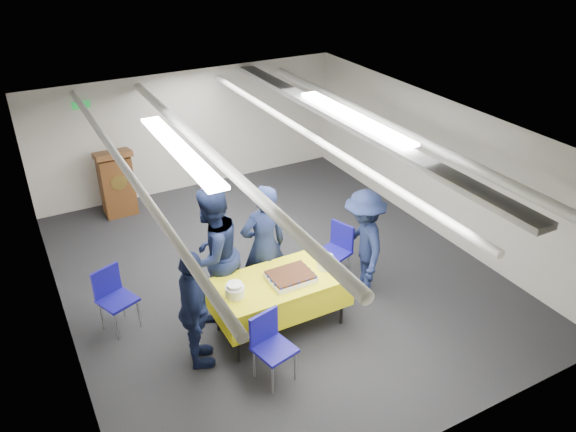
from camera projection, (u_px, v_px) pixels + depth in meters
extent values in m
plane|color=black|center=(275.00, 272.00, 8.59)|extent=(7.00, 7.00, 0.00)
cube|color=beige|center=(191.00, 131.00, 10.72)|extent=(6.00, 0.02, 2.30)
cube|color=beige|center=(54.00, 261.00, 6.79)|extent=(0.02, 7.00, 2.30)
cube|color=beige|center=(435.00, 166.00, 9.28)|extent=(0.02, 7.00, 2.30)
cube|color=white|center=(273.00, 131.00, 7.48)|extent=(6.00, 7.00, 0.02)
cylinder|color=silver|center=(124.00, 167.00, 6.70)|extent=(0.10, 6.90, 0.10)
cylinder|color=silver|center=(210.00, 153.00, 7.18)|extent=(0.14, 6.90, 0.14)
cylinder|color=silver|center=(311.00, 136.00, 7.82)|extent=(0.10, 6.90, 0.10)
cylinder|color=silver|center=(386.00, 124.00, 8.38)|extent=(0.14, 6.90, 0.14)
cube|color=gray|center=(348.00, 123.00, 8.02)|extent=(0.28, 6.90, 0.08)
cube|color=white|center=(180.00, 150.00, 6.95)|extent=(0.25, 2.60, 0.04)
cube|color=white|center=(354.00, 117.00, 8.03)|extent=(0.25, 2.60, 0.04)
cube|color=#0C591E|center=(81.00, 105.00, 9.53)|extent=(0.30, 0.04, 0.12)
cylinder|color=black|center=(238.00, 350.00, 6.83)|extent=(0.04, 0.04, 0.36)
cylinder|color=black|center=(341.00, 313.00, 7.46)|extent=(0.04, 0.04, 0.36)
cylinder|color=black|center=(218.00, 319.00, 7.34)|extent=(0.04, 0.04, 0.36)
cylinder|color=black|center=(316.00, 287.00, 7.96)|extent=(0.04, 0.04, 0.36)
cube|color=yellow|center=(280.00, 293.00, 7.22)|extent=(1.72, 0.87, 0.39)
cube|color=yellow|center=(280.00, 280.00, 7.12)|extent=(1.74, 0.89, 0.03)
cube|color=white|center=(291.00, 278.00, 7.08)|extent=(0.56, 0.45, 0.07)
cube|color=black|center=(291.00, 274.00, 7.06)|extent=(0.53, 0.42, 0.03)
sphere|color=navy|center=(281.00, 288.00, 6.80)|extent=(0.04, 0.04, 0.04)
sphere|color=navy|center=(266.00, 272.00, 7.11)|extent=(0.04, 0.04, 0.04)
sphere|color=navy|center=(290.00, 286.00, 6.85)|extent=(0.04, 0.04, 0.04)
sphere|color=navy|center=(275.00, 269.00, 7.16)|extent=(0.04, 0.04, 0.04)
sphere|color=navy|center=(298.00, 283.00, 6.91)|extent=(0.04, 0.04, 0.04)
sphere|color=navy|center=(283.00, 267.00, 7.21)|extent=(0.04, 0.04, 0.04)
sphere|color=navy|center=(307.00, 280.00, 6.96)|extent=(0.04, 0.04, 0.04)
sphere|color=navy|center=(292.00, 264.00, 7.27)|extent=(0.04, 0.04, 0.04)
sphere|color=navy|center=(316.00, 277.00, 7.01)|extent=(0.04, 0.04, 0.04)
sphere|color=navy|center=(300.00, 262.00, 7.32)|extent=(0.04, 0.04, 0.04)
sphere|color=navy|center=(275.00, 285.00, 6.87)|extent=(0.04, 0.04, 0.04)
sphere|color=navy|center=(313.00, 273.00, 7.09)|extent=(0.04, 0.04, 0.04)
sphere|color=navy|center=(272.00, 280.00, 6.95)|extent=(0.04, 0.04, 0.04)
sphere|color=navy|center=(309.00, 269.00, 7.17)|extent=(0.04, 0.04, 0.04)
sphere|color=navy|center=(268.00, 276.00, 7.03)|extent=(0.04, 0.04, 0.04)
sphere|color=navy|center=(305.00, 265.00, 7.25)|extent=(0.04, 0.04, 0.04)
cylinder|color=white|center=(235.00, 292.00, 6.77)|extent=(0.24, 0.24, 0.13)
cylinder|color=white|center=(235.00, 285.00, 6.73)|extent=(0.19, 0.19, 0.05)
cylinder|color=white|center=(326.00, 263.00, 7.31)|extent=(0.23, 0.23, 0.13)
cylinder|color=white|center=(326.00, 258.00, 7.27)|extent=(0.19, 0.19, 0.05)
cube|color=brown|center=(117.00, 185.00, 10.01)|extent=(0.55, 0.45, 1.10)
cube|color=brown|center=(112.00, 155.00, 9.70)|extent=(0.62, 0.53, 0.21)
cylinder|color=gold|center=(119.00, 182.00, 9.76)|extent=(0.28, 0.02, 0.28)
cylinder|color=gray|center=(273.00, 380.00, 6.35)|extent=(0.02, 0.02, 0.43)
cylinder|color=gray|center=(295.00, 366.00, 6.54)|extent=(0.02, 0.02, 0.43)
cylinder|color=gray|center=(254.00, 364.00, 6.57)|extent=(0.02, 0.02, 0.43)
cylinder|color=gray|center=(276.00, 351.00, 6.77)|extent=(0.02, 0.02, 0.43)
cube|color=navy|center=(274.00, 350.00, 6.44)|extent=(0.50, 0.50, 0.04)
cube|color=navy|center=(264.00, 326.00, 6.46)|extent=(0.40, 0.13, 0.40)
cylinder|color=gray|center=(317.00, 267.00, 8.34)|extent=(0.02, 0.02, 0.43)
cylinder|color=gray|center=(335.00, 276.00, 8.14)|extent=(0.02, 0.02, 0.43)
cylinder|color=gray|center=(331.00, 257.00, 8.56)|extent=(0.02, 0.02, 0.43)
cylinder|color=gray|center=(349.00, 266.00, 8.36)|extent=(0.02, 0.02, 0.43)
cube|color=navy|center=(334.00, 253.00, 8.24)|extent=(0.53, 0.53, 0.04)
cube|color=navy|center=(342.00, 235.00, 8.25)|extent=(0.17, 0.39, 0.40)
cylinder|color=gray|center=(117.00, 327.00, 7.15)|extent=(0.02, 0.02, 0.43)
cylinder|color=gray|center=(139.00, 314.00, 7.38)|extent=(0.02, 0.02, 0.43)
cylinder|color=gray|center=(101.00, 316.00, 7.34)|extent=(0.02, 0.02, 0.43)
cylinder|color=gray|center=(123.00, 303.00, 7.57)|extent=(0.02, 0.02, 0.43)
cube|color=navy|center=(117.00, 300.00, 7.25)|extent=(0.55, 0.55, 0.04)
cube|color=navy|center=(106.00, 281.00, 7.25)|extent=(0.39, 0.19, 0.40)
imported|color=black|center=(264.00, 246.00, 7.55)|extent=(0.67, 0.45, 1.80)
imported|color=black|center=(212.00, 255.00, 7.28)|extent=(1.15, 1.05, 1.90)
imported|color=black|center=(194.00, 311.00, 6.53)|extent=(0.60, 0.99, 1.57)
imported|color=black|center=(363.00, 243.00, 7.82)|extent=(0.89, 1.16, 1.59)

